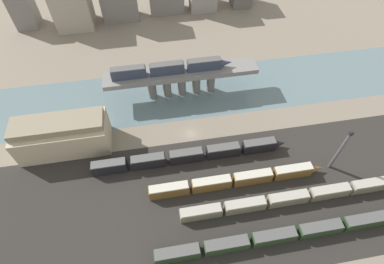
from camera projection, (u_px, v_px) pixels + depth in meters
name	position (u px, v px, depth m)	size (l,w,h in m)	color
ground_plane	(191.00, 134.00, 96.33)	(400.00, 400.00, 0.00)	#756B5B
railbed_yard	(205.00, 202.00, 81.63)	(280.00, 42.00, 0.01)	#282623
river_water	(182.00, 93.00, 107.96)	(320.00, 25.99, 0.01)	slate
bridge	(181.00, 77.00, 102.15)	(51.96, 7.34, 10.02)	slate
train_on_bridge	(171.00, 68.00, 98.28)	(40.25, 2.78, 3.86)	#2D384C
train_yard_near	(302.00, 232.00, 74.79)	(75.44, 2.92, 3.51)	#23381E
train_yard_mid	(293.00, 198.00, 80.49)	(62.52, 2.73, 3.57)	gray
train_yard_far	(236.00, 180.00, 83.62)	(50.43, 2.64, 3.98)	brown
train_yard_outer	(190.00, 155.00, 88.67)	(58.39, 2.84, 4.12)	black
warehouse_building	(63.00, 135.00, 89.02)	(26.61, 11.47, 11.69)	tan
signal_tower	(340.00, 151.00, 82.22)	(1.00, 0.89, 16.51)	#4C4C51
city_block_far_left	(23.00, 8.00, 128.42)	(8.98, 9.66, 16.79)	slate
city_block_left	(72.00, 6.00, 128.03)	(15.43, 14.04, 18.21)	gray
city_block_right	(166.00, 2.00, 139.17)	(15.57, 8.81, 8.87)	slate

